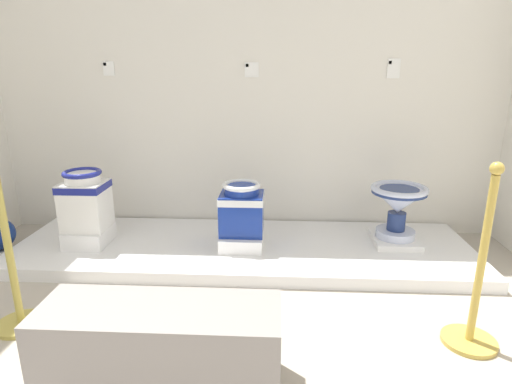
% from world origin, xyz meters
% --- Properties ---
extents(wall_back, '(4.37, 0.06, 3.29)m').
position_xyz_m(wall_back, '(2.09, 3.15, 1.65)').
color(wall_back, silver).
rests_on(wall_back, ground_plane).
extents(display_platform, '(3.43, 1.04, 0.09)m').
position_xyz_m(display_platform, '(2.09, 2.58, 0.04)').
color(display_platform, white).
rests_on(display_platform, ground_plane).
extents(plinth_block_pale_glazed, '(0.29, 0.33, 0.13)m').
position_xyz_m(plinth_block_pale_glazed, '(0.92, 2.51, 0.15)').
color(plinth_block_pale_glazed, white).
rests_on(plinth_block_pale_glazed, display_platform).
extents(antique_toilet_pale_glazed, '(0.32, 0.29, 0.45)m').
position_xyz_m(antique_toilet_pale_glazed, '(0.92, 2.51, 0.45)').
color(antique_toilet_pale_glazed, white).
rests_on(antique_toilet_pale_glazed, plinth_block_pale_glazed).
extents(plinth_block_broad_patterned, '(0.31, 0.38, 0.10)m').
position_xyz_m(plinth_block_broad_patterned, '(2.08, 2.55, 0.14)').
color(plinth_block_broad_patterned, white).
rests_on(plinth_block_broad_patterned, display_platform).
extents(antique_toilet_broad_patterned, '(0.33, 0.28, 0.39)m').
position_xyz_m(antique_toilet_broad_patterned, '(2.08, 2.55, 0.39)').
color(antique_toilet_broad_patterned, navy).
rests_on(antique_toilet_broad_patterned, plinth_block_broad_patterned).
extents(plinth_block_squat_floral, '(0.33, 0.38, 0.04)m').
position_xyz_m(plinth_block_squat_floral, '(3.25, 2.66, 0.11)').
color(plinth_block_squat_floral, white).
rests_on(plinth_block_squat_floral, display_platform).
extents(antique_toilet_squat_floral, '(0.42, 0.42, 0.40)m').
position_xyz_m(antique_toilet_squat_floral, '(3.25, 2.66, 0.41)').
color(antique_toilet_squat_floral, silver).
rests_on(antique_toilet_squat_floral, plinth_block_squat_floral).
extents(info_placard_first, '(0.09, 0.01, 0.11)m').
position_xyz_m(info_placard_first, '(0.96, 3.11, 1.38)').
color(info_placard_first, white).
extents(info_placard_second, '(0.11, 0.01, 0.11)m').
position_xyz_m(info_placard_second, '(2.12, 3.11, 1.36)').
color(info_placard_second, white).
extents(info_placard_third, '(0.10, 0.01, 0.15)m').
position_xyz_m(info_placard_third, '(3.24, 3.11, 1.38)').
color(info_placard_third, white).
extents(stanchion_post_near_left, '(0.27, 0.27, 1.02)m').
position_xyz_m(stanchion_post_near_left, '(0.94, 1.57, 0.29)').
color(stanchion_post_near_left, '#B5A347').
rests_on(stanchion_post_near_left, ground_plane).
extents(stanchion_post_near_right, '(0.28, 0.28, 0.96)m').
position_xyz_m(stanchion_post_near_right, '(3.35, 1.55, 0.26)').
color(stanchion_post_near_right, gold).
rests_on(stanchion_post_near_right, ground_plane).
extents(museum_bench, '(1.04, 0.36, 0.40)m').
position_xyz_m(museum_bench, '(1.85, 1.16, 0.20)').
color(museum_bench, gray).
rests_on(museum_bench, ground_plane).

